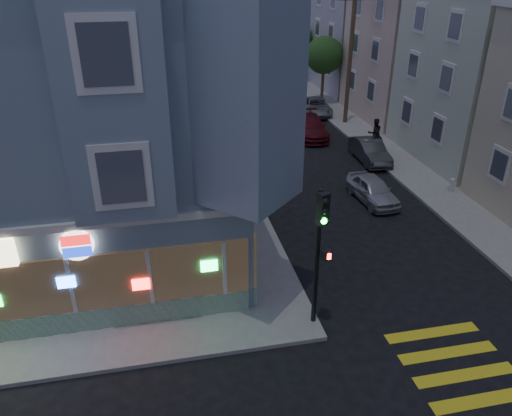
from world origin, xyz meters
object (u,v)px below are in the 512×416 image
object	(u,v)px
street_tree_near	(324,55)
parked_car_c	(310,127)
traffic_signal	(320,238)
pedestrian_b	(376,143)
parked_car_d	(316,106)
parked_car_b	(370,151)
parked_car_a	(373,190)
fire_hydrant	(452,184)
street_tree_far	(297,41)
utility_pole	(350,57)
pedestrian_a	(375,133)

from	to	relation	value
street_tree_near	parked_car_c	distance (m)	9.57
street_tree_near	traffic_signal	distance (m)	28.81
pedestrian_b	parked_car_d	world-z (taller)	pedestrian_b
parked_car_c	parked_car_b	bearing A→B (deg)	-60.66
street_tree_near	parked_car_d	xyz separation A→B (m)	(-1.50, -3.05, -3.32)
street_tree_near	traffic_signal	size ratio (longest dim) A/B	1.10
parked_car_a	fire_hydrant	xyz separation A→B (m)	(4.40, -0.01, -0.09)
street_tree_far	utility_pole	bearing A→B (deg)	-90.82
pedestrian_b	parked_car_b	xyz separation A→B (m)	(-0.60, -0.51, -0.30)
street_tree_far	street_tree_near	bearing A→B (deg)	-90.00
parked_car_b	parked_car_c	bearing A→B (deg)	113.45
utility_pole	fire_hydrant	bearing A→B (deg)	-85.48
street_tree_far	parked_car_a	xyz separation A→B (m)	(-3.60, -26.65, -3.30)
pedestrian_a	parked_car_a	distance (m)	7.80
utility_pole	traffic_signal	bearing A→B (deg)	-113.39
street_tree_near	parked_car_c	bearing A→B (deg)	-113.57
parked_car_d	fire_hydrant	size ratio (longest dim) A/B	5.94
parked_car_a	parked_car_b	distance (m)	5.61
parked_car_d	fire_hydrant	distance (m)	15.78
street_tree_far	pedestrian_a	xyz separation A→B (m)	(-0.40, -19.55, -2.85)
pedestrian_a	parked_car_d	size ratio (longest dim) A/B	0.43
street_tree_far	parked_car_d	bearing A→B (deg)	-97.73
pedestrian_a	street_tree_far	bearing A→B (deg)	-88.44
street_tree_far	fire_hydrant	distance (m)	26.89
street_tree_near	parked_car_a	xyz separation A→B (m)	(-3.60, -18.65, -3.30)
parked_car_b	parked_car_d	distance (m)	10.40
parked_car_c	traffic_signal	xyz separation A→B (m)	(-5.78, -18.98, 2.72)
pedestrian_a	traffic_signal	distance (m)	18.22
street_tree_far	parked_car_d	xyz separation A→B (m)	(-1.50, -11.05, -3.32)
parked_car_a	parked_car_c	xyz separation A→B (m)	(0.00, 10.40, 0.06)
street_tree_far	parked_car_a	distance (m)	27.10
parked_car_b	parked_car_c	distance (m)	5.61
utility_pole	parked_car_a	world-z (taller)	utility_pole
pedestrian_b	street_tree_near	bearing A→B (deg)	-106.29
pedestrian_b	parked_car_d	size ratio (longest dim) A/B	0.37
pedestrian_b	parked_car_a	bearing A→B (deg)	52.36
pedestrian_b	fire_hydrant	xyz separation A→B (m)	(1.70, -5.71, -0.42)
pedestrian_a	parked_car_c	size ratio (longest dim) A/B	0.39
pedestrian_b	parked_car_c	size ratio (longest dim) A/B	0.34
utility_pole	parked_car_a	size ratio (longest dim) A/B	2.42
utility_pole	fire_hydrant	size ratio (longest dim) A/B	12.13
parked_car_a	traffic_signal	world-z (taller)	traffic_signal
parked_car_a	parked_car_b	bearing A→B (deg)	63.99
parked_car_b	parked_car_d	size ratio (longest dim) A/B	0.90
utility_pole	street_tree_near	xyz separation A→B (m)	(0.20, 6.00, -0.86)
street_tree_near	parked_car_b	distance (m)	13.93
pedestrian_b	parked_car_b	bearing A→B (deg)	27.83
pedestrian_a	parked_car_d	xyz separation A→B (m)	(-1.10, 8.50, -0.48)
parked_car_a	fire_hydrant	world-z (taller)	parked_car_a
street_tree_far	parked_car_b	bearing A→B (deg)	-94.00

